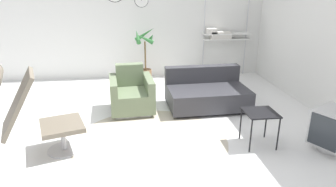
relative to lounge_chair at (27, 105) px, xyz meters
name	(u,v)px	position (x,y,z in m)	size (l,w,h in m)	color
ground_plane	(151,136)	(1.51, 0.37, -0.70)	(12.00, 12.00, 0.00)	white
wall_back	(140,17)	(1.51, 3.57, 0.70)	(12.00, 0.09, 2.80)	silver
round_rug	(151,140)	(1.49, 0.24, -0.70)	(2.18, 2.18, 0.01)	#BCB29E
lounge_chair	(27,105)	(0.00, 0.00, 0.00)	(1.14, 0.84, 1.20)	#BCBCC1
armchair_red	(131,95)	(1.25, 1.40, -0.42)	(0.78, 0.86, 0.77)	silver
couch_low	(206,94)	(2.59, 1.42, -0.46)	(1.43, 0.99, 0.68)	black
side_table	(260,116)	(2.95, -0.05, -0.28)	(0.41, 0.41, 0.48)	black
crt_television	(334,129)	(3.84, -0.32, -0.40)	(0.64, 0.61, 0.57)	#B7B7B7
potted_plant	(145,59)	(1.58, 3.10, -0.18)	(0.48, 0.50, 1.23)	brown
shelf_unit	(222,35)	(3.40, 3.33, 0.29)	(1.10, 0.28, 1.89)	#BCBCC1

